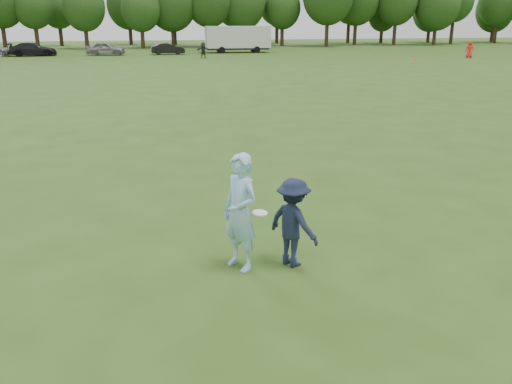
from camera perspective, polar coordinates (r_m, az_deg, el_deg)
ground at (r=9.99m, az=-1.98°, el=-7.83°), size 200.00×200.00×0.00m
thrower at (r=9.55m, az=-1.67°, el=-2.15°), size 0.84×0.93×2.12m
defender at (r=9.77m, az=3.93°, el=-3.22°), size 1.10×1.22×1.64m
player_far_c at (r=65.72m, az=21.57°, el=13.78°), size 1.03×0.86×1.80m
player_far_d at (r=60.95m, az=-5.57°, el=14.63°), size 1.60×0.60×1.70m
car_d at (r=69.09m, az=-22.42°, el=13.71°), size 5.25×2.34×1.50m
car_e at (r=67.92m, az=-15.53°, el=14.33°), size 4.57×2.25×1.50m
car_f at (r=67.74m, az=-9.26°, el=14.65°), size 4.07×1.66×1.31m
field_cone at (r=59.37m, az=16.35°, el=13.24°), size 0.28×0.28×0.30m
disc_in_play at (r=9.30m, az=0.41°, el=-2.22°), size 0.31×0.31×0.06m
cargo_trailer at (r=70.49m, az=-1.93°, el=15.90°), size 9.00×2.75×3.20m
treeline at (r=85.90m, az=-8.95°, el=19.07°), size 130.35×18.39×11.74m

